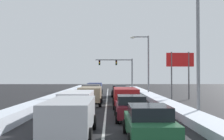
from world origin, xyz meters
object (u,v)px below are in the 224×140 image
suv_tan_center_lane_third (91,94)px  suv_navy_center_lane_fifth (95,88)px  sedan_gray_right_lane_fourth (123,94)px  sedan_black_right_lane_fifth (119,91)px  suv_silver_center_lane_nearest (70,114)px  roadside_sign_right (180,65)px  suv_red_right_lane_third (125,96)px  sedan_green_right_lane_nearest (149,123)px  sedan_maroon_right_lane_second (131,107)px  street_lamp_right_near (193,41)px  traffic_light_gantry (121,67)px  suv_charcoal_center_lane_fourth (92,90)px  street_lamp_right_mid (146,60)px  suv_white_center_lane_second (77,101)px

suv_tan_center_lane_third → suv_navy_center_lane_fifth: size_ratio=1.00×
sedan_gray_right_lane_fourth → sedan_black_right_lane_fifth: bearing=92.3°
suv_silver_center_lane_nearest → roadside_sign_right: 21.84m
suv_red_right_lane_third → sedan_black_right_lane_fifth: (-0.12, 12.47, -0.25)m
suv_red_right_lane_third → sedan_green_right_lane_nearest: bearing=-88.7°
sedan_maroon_right_lane_second → suv_tan_center_lane_third: (-3.11, 8.48, 0.25)m
sedan_maroon_right_lane_second → street_lamp_right_near: street_lamp_right_near is taller
sedan_gray_right_lane_fourth → suv_tan_center_lane_third: suv_tan_center_lane_third is taller
traffic_light_gantry → street_lamp_right_near: (3.21, -37.17, 0.52)m
suv_silver_center_lane_nearest → sedan_black_right_lane_fifth: bearing=82.7°
suv_charcoal_center_lane_fourth → street_lamp_right_mid: bearing=35.2°
street_lamp_right_mid → suv_white_center_lane_second: bearing=-110.4°
suv_red_right_lane_third → suv_tan_center_lane_third: (-3.15, 2.18, 0.00)m
suv_silver_center_lane_nearest → suv_tan_center_lane_third: size_ratio=1.00×
suv_white_center_lane_second → suv_tan_center_lane_third: 7.34m
suv_red_right_lane_third → sedan_gray_right_lane_fourth: size_ratio=1.09×
sedan_gray_right_lane_fourth → suv_navy_center_lane_fifth: size_ratio=0.92×
suv_white_center_lane_second → suv_silver_center_lane_nearest: bearing=-86.3°
sedan_black_right_lane_fifth → traffic_light_gantry: traffic_light_gantry is taller
suv_red_right_lane_third → street_lamp_right_mid: bearing=75.5°
sedan_maroon_right_lane_second → suv_silver_center_lane_nearest: size_ratio=0.92×
suv_charcoal_center_lane_fourth → street_lamp_right_near: size_ratio=0.58×
suv_charcoal_center_lane_fourth → roadside_sign_right: bearing=-6.6°
sedan_maroon_right_lane_second → suv_silver_center_lane_nearest: bearing=-122.2°
sedan_gray_right_lane_fourth → street_lamp_right_near: bearing=-72.0°
sedan_green_right_lane_nearest → street_lamp_right_mid: (3.42, 26.24, 4.19)m
suv_tan_center_lane_third → sedan_gray_right_lane_fourth: bearing=54.5°
sedan_green_right_lane_nearest → suv_charcoal_center_lane_fourth: (-3.75, 21.17, 0.25)m
street_lamp_right_mid → roadside_sign_right: street_lamp_right_mid is taller
sedan_black_right_lane_fifth → street_lamp_right_near: bearing=-76.8°
suv_charcoal_center_lane_fourth → sedan_maroon_right_lane_second: bearing=-77.4°
sedan_maroon_right_lane_second → suv_tan_center_lane_third: suv_tan_center_lane_third is taller
suv_red_right_lane_third → street_lamp_right_mid: 15.23m
sedan_maroon_right_lane_second → traffic_light_gantry: bearing=88.6°
suv_silver_center_lane_nearest → traffic_light_gantry: bearing=84.6°
sedan_gray_right_lane_fourth → traffic_light_gantry: traffic_light_gantry is taller
sedan_maroon_right_lane_second → suv_tan_center_lane_third: size_ratio=0.92×
suv_red_right_lane_third → suv_navy_center_lane_fifth: 16.87m
street_lamp_right_near → suv_white_center_lane_second: bearing=176.6°
suv_navy_center_lane_fifth → roadside_sign_right: bearing=-39.5°
sedan_maroon_right_lane_second → street_lamp_right_mid: bearing=79.7°
suv_white_center_lane_second → sedan_gray_right_lane_fourth: bearing=73.0°
suv_white_center_lane_second → street_lamp_right_mid: 21.05m
sedan_maroon_right_lane_second → street_lamp_right_mid: size_ratio=0.54×
sedan_gray_right_lane_fourth → suv_charcoal_center_lane_fourth: bearing=146.0°
suv_tan_center_lane_third → suv_white_center_lane_second: bearing=-93.0°
sedan_green_right_lane_nearest → sedan_gray_right_lane_fourth: same height
sedan_black_right_lane_fifth → sedan_gray_right_lane_fourth: bearing=-87.7°
suv_tan_center_lane_third → roadside_sign_right: 11.92m
sedan_green_right_lane_nearest → suv_red_right_lane_third: bearing=91.3°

